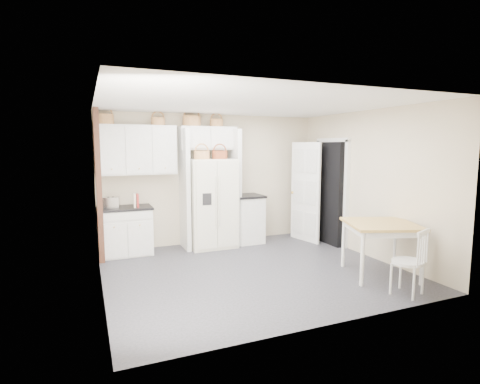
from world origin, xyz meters
name	(u,v)px	position (x,y,z in m)	size (l,w,h in m)	color
floor	(253,270)	(0.00, 0.00, 0.00)	(4.50, 4.50, 0.00)	#262629
ceiling	(253,104)	(0.00, 0.00, 2.60)	(4.50, 4.50, 0.00)	white
wall_back	(213,179)	(0.00, 2.00, 1.30)	(4.50, 4.50, 0.00)	#B9AA8E
wall_left	(99,197)	(-2.25, 0.00, 1.30)	(4.00, 4.00, 0.00)	#B9AA8E
wall_right	(368,184)	(2.25, 0.00, 1.30)	(4.00, 4.00, 0.00)	#B9AA8E
refrigerator	(211,203)	(-0.15, 1.64, 0.86)	(0.89, 0.72, 1.73)	silver
base_cab_left	(126,232)	(-1.77, 1.70, 0.42)	(0.91, 0.57, 0.84)	silver
base_cab_right	(247,219)	(0.65, 1.70, 0.47)	(0.53, 0.64, 0.94)	silver
dining_table	(380,249)	(1.70, -0.95, 0.41)	(0.98, 0.98, 0.82)	#A77B34
windsor_chair	(408,262)	(1.49, -1.67, 0.44)	(0.43, 0.39, 0.89)	silver
counter_left	(125,208)	(-1.77, 1.70, 0.86)	(0.94, 0.61, 0.04)	black
counter_right	(247,196)	(0.65, 1.70, 0.96)	(0.58, 0.68, 0.04)	black
toaster	(111,203)	(-2.01, 1.65, 0.98)	(0.29, 0.17, 0.20)	silver
cookbook_red	(138,200)	(-1.55, 1.62, 1.00)	(0.03, 0.16, 0.24)	#A42521
cookbook_cream	(135,200)	(-1.60, 1.62, 1.00)	(0.04, 0.17, 0.25)	beige
basket_upper_a	(105,119)	(-2.04, 1.83, 2.44)	(0.31, 0.31, 0.18)	#A46C31
basket_upper_c	(158,122)	(-1.11, 1.83, 2.42)	(0.25, 0.25, 0.15)	#A46C31
basket_bridge_a	(192,121)	(-0.46, 1.83, 2.45)	(0.35, 0.35, 0.19)	#A46C31
basket_bridge_b	(216,123)	(0.04, 1.83, 2.42)	(0.26, 0.26, 0.15)	#A46C31
basket_fridge_a	(202,155)	(-0.36, 1.54, 1.81)	(0.30, 0.30, 0.16)	#A46C31
basket_fridge_b	(220,155)	(0.00, 1.54, 1.81)	(0.29, 0.29, 0.16)	brown
upper_cabinet	(137,150)	(-1.50, 1.83, 1.90)	(1.40, 0.34, 0.90)	silver
bridge_cabinet	(208,138)	(-0.15, 1.83, 2.12)	(1.12, 0.34, 0.45)	silver
fridge_panel_left	(185,189)	(-0.66, 1.70, 1.15)	(0.08, 0.60, 2.30)	silver
fridge_panel_right	(234,187)	(0.36, 1.70, 1.15)	(0.08, 0.60, 2.30)	silver
trim_post	(99,187)	(-2.20, 1.35, 1.30)	(0.09, 0.09, 2.60)	#39170F
doorway_void	(329,193)	(2.16, 1.00, 1.02)	(0.18, 0.85, 2.05)	black
door_slab	(305,192)	(1.80, 1.33, 1.02)	(0.80, 0.04, 2.05)	white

